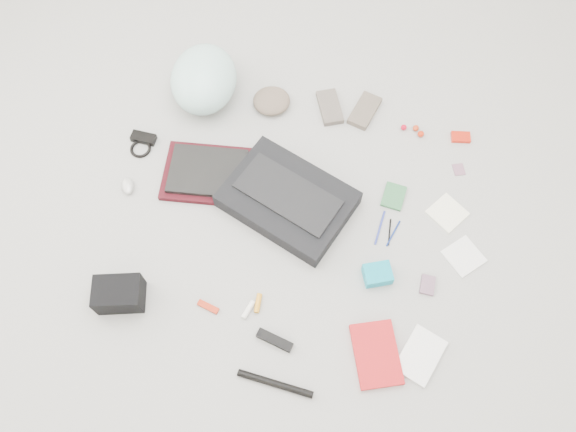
% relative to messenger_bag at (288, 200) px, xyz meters
% --- Properties ---
extents(ground_plane, '(4.00, 4.00, 0.00)m').
position_rel_messenger_bag_xyz_m(ground_plane, '(0.02, -0.08, -0.04)').
color(ground_plane, gray).
extents(messenger_bag, '(0.60, 0.51, 0.08)m').
position_rel_messenger_bag_xyz_m(messenger_bag, '(0.00, 0.00, 0.00)').
color(messenger_bag, black).
rests_on(messenger_bag, ground_plane).
extents(bag_flap, '(0.46, 0.33, 0.01)m').
position_rel_messenger_bag_xyz_m(bag_flap, '(0.00, 0.00, 0.05)').
color(bag_flap, black).
rests_on(bag_flap, messenger_bag).
extents(laptop_sleeve, '(0.41, 0.33, 0.03)m').
position_rel_messenger_bag_xyz_m(laptop_sleeve, '(-0.37, 0.06, -0.03)').
color(laptop_sleeve, '#3C0B12').
rests_on(laptop_sleeve, ground_plane).
extents(laptop, '(0.35, 0.27, 0.02)m').
position_rel_messenger_bag_xyz_m(laptop, '(-0.37, 0.06, -0.00)').
color(laptop, black).
rests_on(laptop, laptop_sleeve).
extents(bike_helmet, '(0.35, 0.41, 0.22)m').
position_rel_messenger_bag_xyz_m(bike_helmet, '(-0.50, 0.47, 0.07)').
color(bike_helmet, '#B3E6E3').
rests_on(bike_helmet, ground_plane).
extents(beanie, '(0.21, 0.21, 0.06)m').
position_rel_messenger_bag_xyz_m(beanie, '(-0.19, 0.48, -0.01)').
color(beanie, '#6A5A4C').
rests_on(beanie, ground_plane).
extents(mitten_left, '(0.16, 0.20, 0.03)m').
position_rel_messenger_bag_xyz_m(mitten_left, '(0.07, 0.52, -0.03)').
color(mitten_left, '#60574F').
rests_on(mitten_left, ground_plane).
extents(mitten_right, '(0.14, 0.20, 0.03)m').
position_rel_messenger_bag_xyz_m(mitten_right, '(0.23, 0.54, -0.03)').
color(mitten_right, '#61564B').
rests_on(mitten_right, ground_plane).
extents(power_brick, '(0.11, 0.05, 0.03)m').
position_rel_messenger_bag_xyz_m(power_brick, '(-0.70, 0.17, -0.03)').
color(power_brick, black).
rests_on(power_brick, ground_plane).
extents(cable_coil, '(0.11, 0.11, 0.01)m').
position_rel_messenger_bag_xyz_m(cable_coil, '(-0.70, 0.11, -0.04)').
color(cable_coil, black).
rests_on(cable_coil, ground_plane).
extents(mouse, '(0.08, 0.10, 0.03)m').
position_rel_messenger_bag_xyz_m(mouse, '(-0.68, -0.08, -0.03)').
color(mouse, '#A6A6A6').
rests_on(mouse, ground_plane).
extents(camera_bag, '(0.21, 0.17, 0.12)m').
position_rel_messenger_bag_xyz_m(camera_bag, '(-0.53, -0.55, 0.02)').
color(camera_bag, black).
rests_on(camera_bag, ground_plane).
extents(multitool, '(0.09, 0.04, 0.01)m').
position_rel_messenger_bag_xyz_m(multitool, '(-0.20, -0.51, -0.04)').
color(multitool, '#A4220B').
rests_on(multitool, ground_plane).
extents(toiletry_tube_white, '(0.04, 0.08, 0.02)m').
position_rel_messenger_bag_xyz_m(toiletry_tube_white, '(-0.04, -0.48, -0.03)').
color(toiletry_tube_white, silver).
rests_on(toiletry_tube_white, ground_plane).
extents(toiletry_tube_orange, '(0.03, 0.08, 0.02)m').
position_rel_messenger_bag_xyz_m(toiletry_tube_orange, '(-0.01, -0.45, -0.03)').
color(toiletry_tube_orange, orange).
rests_on(toiletry_tube_orange, ground_plane).
extents(u_lock, '(0.15, 0.06, 0.03)m').
position_rel_messenger_bag_xyz_m(u_lock, '(0.09, -0.58, -0.03)').
color(u_lock, black).
rests_on(u_lock, ground_plane).
extents(bike_pump, '(0.29, 0.04, 0.03)m').
position_rel_messenger_bag_xyz_m(bike_pump, '(0.13, -0.73, -0.03)').
color(bike_pump, black).
rests_on(bike_pump, ground_plane).
extents(book_red, '(0.24, 0.28, 0.03)m').
position_rel_messenger_bag_xyz_m(book_red, '(0.46, -0.54, -0.03)').
color(book_red, red).
rests_on(book_red, ground_plane).
extents(book_white, '(0.19, 0.23, 0.02)m').
position_rel_messenger_bag_xyz_m(book_white, '(0.62, -0.51, -0.03)').
color(book_white, silver).
rests_on(book_white, ground_plane).
extents(notepad, '(0.10, 0.13, 0.01)m').
position_rel_messenger_bag_xyz_m(notepad, '(0.43, 0.14, -0.04)').
color(notepad, '#2C623A').
rests_on(notepad, ground_plane).
extents(pen_blue, '(0.02, 0.16, 0.01)m').
position_rel_messenger_bag_xyz_m(pen_blue, '(0.40, -0.02, -0.04)').
color(pen_blue, navy).
rests_on(pen_blue, ground_plane).
extents(pen_black, '(0.02, 0.12, 0.01)m').
position_rel_messenger_bag_xyz_m(pen_black, '(0.44, -0.03, -0.04)').
color(pen_black, black).
rests_on(pen_black, ground_plane).
extents(pen_navy, '(0.04, 0.13, 0.01)m').
position_rel_messenger_bag_xyz_m(pen_navy, '(0.45, -0.03, -0.04)').
color(pen_navy, navy).
rests_on(pen_navy, ground_plane).
extents(accordion_wallet, '(0.13, 0.12, 0.05)m').
position_rel_messenger_bag_xyz_m(accordion_wallet, '(0.42, -0.23, -0.02)').
color(accordion_wallet, '#058FAF').
rests_on(accordion_wallet, ground_plane).
extents(card_deck, '(0.06, 0.08, 0.01)m').
position_rel_messenger_bag_xyz_m(card_deck, '(0.62, -0.22, -0.03)').
color(card_deck, slate).
rests_on(card_deck, ground_plane).
extents(napkin_top, '(0.19, 0.19, 0.01)m').
position_rel_messenger_bag_xyz_m(napkin_top, '(0.66, 0.11, -0.04)').
color(napkin_top, white).
rests_on(napkin_top, ground_plane).
extents(napkin_bottom, '(0.19, 0.19, 0.01)m').
position_rel_messenger_bag_xyz_m(napkin_bottom, '(0.74, -0.07, -0.04)').
color(napkin_bottom, silver).
rests_on(napkin_bottom, ground_plane).
extents(lollipop_a, '(0.03, 0.03, 0.03)m').
position_rel_messenger_bag_xyz_m(lollipop_a, '(0.42, 0.49, -0.03)').
color(lollipop_a, red).
rests_on(lollipop_a, ground_plane).
extents(lollipop_b, '(0.04, 0.04, 0.03)m').
position_rel_messenger_bag_xyz_m(lollipop_b, '(0.47, 0.50, -0.03)').
color(lollipop_b, '#B73415').
rests_on(lollipop_b, ground_plane).
extents(lollipop_c, '(0.03, 0.03, 0.03)m').
position_rel_messenger_bag_xyz_m(lollipop_c, '(0.50, 0.47, -0.03)').
color(lollipop_c, red).
rests_on(lollipop_c, ground_plane).
extents(altoids_tin, '(0.09, 0.07, 0.02)m').
position_rel_messenger_bag_xyz_m(altoids_tin, '(0.67, 0.50, -0.03)').
color(altoids_tin, red).
rests_on(altoids_tin, ground_plane).
extents(stamp_sheet, '(0.07, 0.07, 0.00)m').
position_rel_messenger_bag_xyz_m(stamp_sheet, '(0.68, 0.33, -0.04)').
color(stamp_sheet, '#895B72').
rests_on(stamp_sheet, ground_plane).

